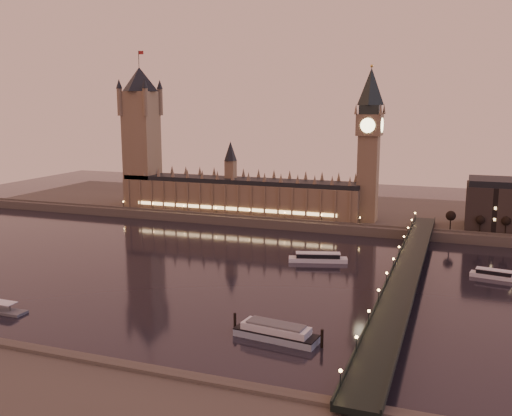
{
  "coord_description": "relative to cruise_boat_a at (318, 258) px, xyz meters",
  "views": [
    {
      "loc": [
        113.64,
        -262.71,
        84.9
      ],
      "look_at": [
        5.12,
        35.0,
        26.79
      ],
      "focal_mm": 40.0,
      "sensor_mm": 36.0,
      "label": 1
    }
  ],
  "objects": [
    {
      "name": "westminster_bridge",
      "position": [
        49.1,
        -31.08,
        3.28
      ],
      "size": [
        13.2,
        260.0,
        15.3
      ],
      "color": "black",
      "rests_on": "ground"
    },
    {
      "name": "cruise_boat_c",
      "position": [
        88.82,
        0.82,
        -0.31
      ],
      "size": [
        22.54,
        9.5,
        4.37
      ],
      "rotation": [
        0.0,
        0.0,
        -0.17
      ],
      "color": "silver",
      "rests_on": "ground"
    },
    {
      "name": "ground",
      "position": [
        -42.51,
        -31.08,
        -2.24
      ],
      "size": [
        700.0,
        700.0,
        0.0
      ],
      "primitive_type": "plane",
      "color": "black",
      "rests_on": "ground"
    },
    {
      "name": "bare_tree_0",
      "position": [
        67.96,
        77.92,
        12.56
      ],
      "size": [
        5.8,
        5.8,
        11.8
      ],
      "color": "black",
      "rests_on": "ground"
    },
    {
      "name": "bare_tree_1",
      "position": [
        82.32,
        77.92,
        12.56
      ],
      "size": [
        5.8,
        5.8,
        11.8
      ],
      "color": "black",
      "rests_on": "ground"
    },
    {
      "name": "cruise_boat_a",
      "position": [
        0.0,
        0.0,
        0.0
      ],
      "size": [
        32.43,
        15.26,
        5.08
      ],
      "rotation": [
        0.0,
        0.0,
        0.28
      ],
      "color": "silver",
      "rests_on": "ground"
    },
    {
      "name": "palace_of_westminster",
      "position": [
        -82.63,
        89.92,
        19.47
      ],
      "size": [
        180.0,
        26.62,
        52.0
      ],
      "color": "brown",
      "rests_on": "ground"
    },
    {
      "name": "bare_tree_2",
      "position": [
        96.68,
        77.92,
        12.56
      ],
      "size": [
        5.8,
        5.8,
        11.8
      ],
      "color": "black",
      "rests_on": "ground"
    },
    {
      "name": "victoria_tower",
      "position": [
        -162.51,
        89.92,
        63.55
      ],
      "size": [
        31.68,
        31.68,
        118.0
      ],
      "color": "brown",
      "rests_on": "ground"
    },
    {
      "name": "big_ben",
      "position": [
        11.48,
        89.91,
        61.71
      ],
      "size": [
        17.68,
        17.68,
        104.0
      ],
      "color": "brown",
      "rests_on": "ground"
    },
    {
      "name": "far_embankment",
      "position": [
        -12.51,
        133.92,
        0.76
      ],
      "size": [
        560.0,
        130.0,
        6.0
      ],
      "primitive_type": "cube",
      "color": "#423D35",
      "rests_on": "ground"
    },
    {
      "name": "moored_barge",
      "position": [
        10.75,
        -106.85,
        0.57
      ],
      "size": [
        35.97,
        12.58,
        6.64
      ],
      "rotation": [
        0.0,
        0.0,
        -0.12
      ],
      "color": "#98AEC2",
      "rests_on": "ground"
    }
  ]
}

